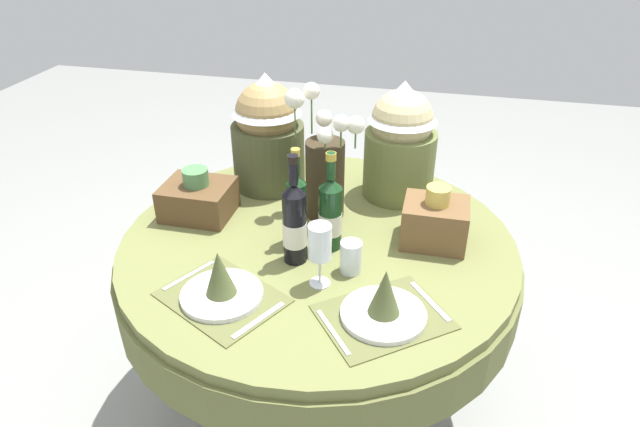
{
  "coord_description": "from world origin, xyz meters",
  "views": [
    {
      "loc": [
        0.37,
        -1.56,
        1.82
      ],
      "look_at": [
        0.0,
        0.03,
        0.85
      ],
      "focal_mm": 31.69,
      "sensor_mm": 36.0,
      "label": 1
    }
  ],
  "objects": [
    {
      "name": "dining_table",
      "position": [
        0.0,
        0.0,
        0.65
      ],
      "size": [
        1.36,
        1.36,
        0.77
      ],
      "color": "olive",
      "rests_on": "ground"
    },
    {
      "name": "wine_glass_right",
      "position": [
        0.06,
        -0.24,
        0.92
      ],
      "size": [
        0.07,
        0.07,
        0.21
      ],
      "color": "silver",
      "rests_on": "dining_table"
    },
    {
      "name": "wine_bottle_centre",
      "position": [
        0.05,
        -0.03,
        0.9
      ],
      "size": [
        0.08,
        0.08,
        0.34
      ],
      "color": "#143819",
      "rests_on": "dining_table"
    },
    {
      "name": "woven_basket_side_right",
      "position": [
        0.38,
        0.07,
        0.85
      ],
      "size": [
        0.21,
        0.18,
        0.21
      ],
      "color": "brown",
      "rests_on": "dining_table"
    },
    {
      "name": "gift_tub_back_left",
      "position": [
        -0.28,
        0.35,
        1.01
      ],
      "size": [
        0.28,
        0.28,
        0.45
      ],
      "color": "#474C2D",
      "rests_on": "dining_table"
    },
    {
      "name": "place_setting_left",
      "position": [
        -0.2,
        -0.37,
        0.82
      ],
      "size": [
        0.42,
        0.39,
        0.16
      ],
      "color": "brown",
      "rests_on": "dining_table"
    },
    {
      "name": "gift_tub_back_right",
      "position": [
        0.22,
        0.38,
        1.01
      ],
      "size": [
        0.27,
        0.27,
        0.45
      ],
      "color": "olive",
      "rests_on": "dining_table"
    },
    {
      "name": "place_setting_right",
      "position": [
        0.27,
        -0.35,
        0.82
      ],
      "size": [
        0.43,
        0.41,
        0.16
      ],
      "color": "brown",
      "rests_on": "dining_table"
    },
    {
      "name": "ground",
      "position": [
        0.0,
        0.0,
        0.0
      ],
      "size": [
        8.0,
        8.0,
        0.0
      ],
      "primitive_type": "plane",
      "color": "gray"
    },
    {
      "name": "wine_bottle_right",
      "position": [
        -0.06,
        -0.03,
        0.9
      ],
      "size": [
        0.07,
        0.07,
        0.34
      ],
      "color": "#143819",
      "rests_on": "dining_table"
    },
    {
      "name": "wine_bottle_left",
      "position": [
        -0.04,
        -0.13,
        0.91
      ],
      "size": [
        0.08,
        0.08,
        0.37
      ],
      "color": "black",
      "rests_on": "dining_table"
    },
    {
      "name": "flower_vase",
      "position": [
        -0.02,
        0.17,
        0.96
      ],
      "size": [
        0.28,
        0.18,
        0.47
      ],
      "color": "#332819",
      "rests_on": "dining_table"
    },
    {
      "name": "woven_basket_side_left",
      "position": [
        -0.46,
        0.06,
        0.84
      ],
      "size": [
        0.24,
        0.2,
        0.18
      ],
      "color": "brown",
      "rests_on": "dining_table"
    },
    {
      "name": "tumbler_near_right",
      "position": [
        0.14,
        -0.16,
        0.82
      ],
      "size": [
        0.07,
        0.07,
        0.1
      ],
      "primitive_type": "cylinder",
      "color": "silver",
      "rests_on": "dining_table"
    }
  ]
}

